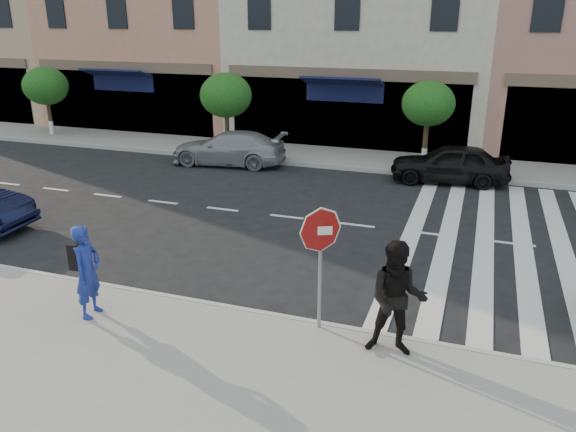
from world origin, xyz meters
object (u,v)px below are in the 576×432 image
at_px(walker, 397,299).
at_px(car_far_left, 228,148).
at_px(stop_sign, 320,241).
at_px(photographer, 87,271).
at_px(car_far_mid, 450,163).

bearing_deg(walker, car_far_left, 119.23).
relative_size(stop_sign, photographer, 1.29).
bearing_deg(stop_sign, walker, -37.62).
bearing_deg(photographer, walker, -89.64).
xyz_separation_m(stop_sign, photographer, (-4.07, -0.93, -0.78)).
bearing_deg(walker, stop_sign, 159.27).
height_order(photographer, car_far_mid, photographer).
distance_m(stop_sign, car_far_left, 12.54).
bearing_deg(car_far_mid, stop_sign, -13.69).
distance_m(photographer, car_far_left, 11.78).
bearing_deg(car_far_mid, walker, -6.40).
relative_size(photographer, car_far_left, 0.40).
height_order(stop_sign, car_far_mid, stop_sign).
xyz_separation_m(walker, car_far_left, (-8.03, 10.89, -0.49)).
relative_size(stop_sign, car_far_mid, 0.58).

